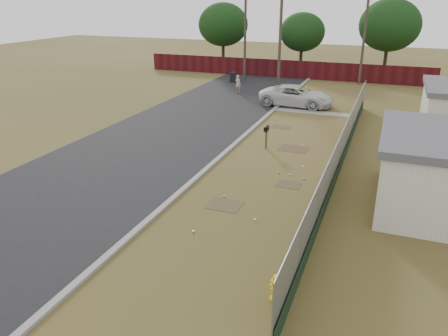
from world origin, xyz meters
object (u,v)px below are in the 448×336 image
at_px(pedestrian, 238,84).
at_px(trash_bin, 233,77).
at_px(mailbox, 266,131).
at_px(pickup_truck, 297,96).
at_px(fire_hydrant, 276,288).

xyz_separation_m(pedestrian, trash_bin, (-2.11, 4.46, -0.27)).
bearing_deg(mailbox, trash_bin, 115.28).
bearing_deg(pedestrian, mailbox, 133.90).
xyz_separation_m(pickup_truck, pedestrian, (-5.92, 3.19, -0.02)).
xyz_separation_m(fire_hydrant, mailbox, (-3.87, 12.55, 0.64)).
bearing_deg(fire_hydrant, pickup_truck, 100.93).
distance_m(fire_hydrant, trash_bin, 33.24).
distance_m(mailbox, pickup_truck, 10.63).
distance_m(fire_hydrant, mailbox, 13.15).
relative_size(fire_hydrant, mailbox, 0.65).
bearing_deg(trash_bin, fire_hydrant, -67.92).
bearing_deg(pickup_truck, mailbox, -173.33).
xyz_separation_m(pickup_truck, trash_bin, (-8.02, 7.65, -0.29)).
bearing_deg(fire_hydrant, mailbox, 107.15).
bearing_deg(pickup_truck, fire_hydrant, -165.63).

